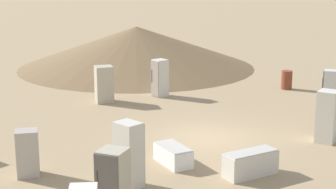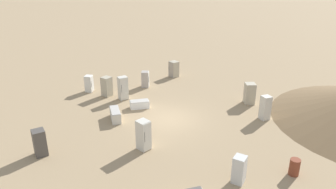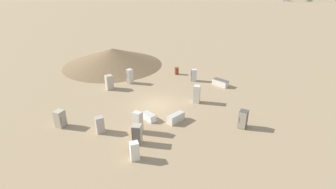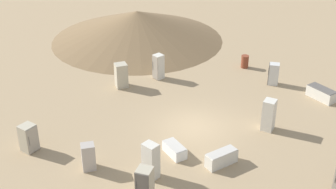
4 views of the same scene
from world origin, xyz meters
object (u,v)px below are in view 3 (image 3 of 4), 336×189
(discarded_fridge_5, at_px, (60,119))
(discarded_fridge_11, at_px, (130,76))
(discarded_fridge_6, at_px, (137,134))
(discarded_fridge_7, at_px, (100,125))
(discarded_fridge_0, at_px, (243,119))
(discarded_fridge_10, at_px, (220,83))
(rusty_barrel, at_px, (177,71))
(discarded_fridge_3, at_px, (109,82))
(discarded_fridge_2, at_px, (149,117))
(discarded_fridge_1, at_px, (197,94))
(discarded_fridge_4, at_px, (176,118))
(discarded_fridge_12, at_px, (138,122))
(discarded_fridge_8, at_px, (194,75))
(discarded_fridge_9, at_px, (134,151))

(discarded_fridge_5, relative_size, discarded_fridge_11, 0.86)
(discarded_fridge_6, height_order, discarded_fridge_7, discarded_fridge_6)
(discarded_fridge_0, height_order, discarded_fridge_10, discarded_fridge_0)
(discarded_fridge_7, relative_size, rusty_barrel, 1.53)
(discarded_fridge_3, bearing_deg, discarded_fridge_2, -86.34)
(discarded_fridge_1, relative_size, discarded_fridge_2, 1.18)
(discarded_fridge_2, distance_m, discarded_fridge_4, 2.53)
(discarded_fridge_3, distance_m, discarded_fridge_12, 10.12)
(discarded_fridge_2, bearing_deg, discarded_fridge_6, 37.15)
(discarded_fridge_2, bearing_deg, discarded_fridge_8, -160.29)
(discarded_fridge_0, bearing_deg, discarded_fridge_5, 28.64)
(discarded_fridge_7, height_order, discarded_fridge_10, discarded_fridge_7)
(discarded_fridge_4, xyz_separation_m, discarded_fridge_6, (-4.43, 1.27, 0.44))
(discarded_fridge_4, xyz_separation_m, discarded_fridge_10, (10.00, -1.09, -0.01))
(discarded_fridge_6, bearing_deg, discarded_fridge_2, -93.16)
(discarded_fridge_12, bearing_deg, discarded_fridge_8, 93.72)
(discarded_fridge_3, height_order, discarded_fridge_11, discarded_fridge_11)
(discarded_fridge_5, bearing_deg, discarded_fridge_2, 122.44)
(discarded_fridge_9, height_order, discarded_fridge_12, discarded_fridge_12)
(discarded_fridge_0, bearing_deg, discarded_fridge_9, 55.08)
(discarded_fridge_2, relative_size, rusty_barrel, 1.71)
(discarded_fridge_3, bearing_deg, discarded_fridge_7, -115.20)
(discarded_fridge_6, xyz_separation_m, discarded_fridge_9, (-1.71, -0.91, -0.11))
(discarded_fridge_1, height_order, rusty_barrel, discarded_fridge_1)
(discarded_fridge_4, bearing_deg, discarded_fridge_5, 49.32)
(discarded_fridge_3, relative_size, discarded_fridge_7, 1.17)
(discarded_fridge_0, relative_size, discarded_fridge_2, 1.01)
(discarded_fridge_8, distance_m, discarded_fridge_11, 7.89)
(discarded_fridge_2, xyz_separation_m, discarded_fridge_4, (0.82, -2.39, 0.08))
(discarded_fridge_4, xyz_separation_m, rusty_barrel, (11.11, 5.26, 0.08))
(discarded_fridge_2, bearing_deg, discarded_fridge_9, 40.77)
(discarded_fridge_0, distance_m, discarded_fridge_1, 6.03)
(discarded_fridge_0, height_order, discarded_fridge_2, discarded_fridge_0)
(rusty_barrel, bearing_deg, discarded_fridge_0, -130.75)
(discarded_fridge_4, bearing_deg, discarded_fridge_10, -78.73)
(rusty_barrel, bearing_deg, discarded_fridge_11, 145.22)
(discarded_fridge_0, bearing_deg, discarded_fridge_1, -25.07)
(discarded_fridge_10, bearing_deg, discarded_fridge_4, 10.00)
(discarded_fridge_2, relative_size, discarded_fridge_12, 0.83)
(discarded_fridge_0, relative_size, discarded_fridge_9, 1.12)
(discarded_fridge_5, height_order, discarded_fridge_6, discarded_fridge_6)
(discarded_fridge_6, height_order, discarded_fridge_8, discarded_fridge_6)
(discarded_fridge_0, height_order, discarded_fridge_12, discarded_fridge_12)
(discarded_fridge_3, relative_size, discarded_fridge_4, 0.93)
(discarded_fridge_10, height_order, discarded_fridge_11, discarded_fridge_11)
(discarded_fridge_3, height_order, discarded_fridge_8, discarded_fridge_3)
(discarded_fridge_6, bearing_deg, discarded_fridge_7, -19.55)
(discarded_fridge_0, relative_size, discarded_fridge_12, 0.84)
(discarded_fridge_3, distance_m, discarded_fridge_5, 8.65)
(discarded_fridge_8, bearing_deg, discarded_fridge_0, -162.16)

